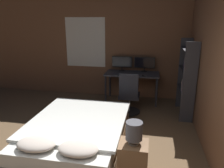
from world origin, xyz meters
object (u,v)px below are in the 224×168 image
bedside_lamp (134,131)px  keyboard (131,75)px  bed (77,134)px  desk (132,77)px  nightstand (133,163)px  office_chair (129,98)px  monitor_right (145,63)px  computer_mouse (143,75)px  monitor_left (122,62)px  bookshelf (187,77)px

bedside_lamp → keyboard: 2.82m
bed → desk: (0.70, 2.36, 0.44)m
nightstand → office_chair: 2.26m
monitor_right → keyboard: bearing=-122.2°
bed → nightstand: nightstand is taller
bed → computer_mouse: (0.99, 2.12, 0.55)m
desk → keyboard: size_ratio=3.45×
monitor_left → keyboard: bearing=-57.8°
nightstand → bedside_lamp: bearing=180.0°
monitor_right → computer_mouse: size_ratio=7.82×
nightstand → monitor_left: bearing=100.8°
bed → bedside_lamp: (1.03, -0.69, 0.53)m
bedside_lamp → keyboard: (-0.32, 2.81, 0.01)m
bedside_lamp → desk: (-0.32, 3.04, -0.09)m
bed → bedside_lamp: 1.35m
computer_mouse → bookshelf: (0.98, -0.46, 0.13)m
office_chair → bookshelf: size_ratio=0.58×
monitor_left → computer_mouse: 0.80m
bedside_lamp → computer_mouse: size_ratio=4.34×
bedside_lamp → bookshelf: size_ratio=0.18×
monitor_left → bookshelf: bookshelf is taller
bed → monitor_right: 2.89m
computer_mouse → office_chair: office_chair is taller
bed → nightstand: size_ratio=3.51×
bed → computer_mouse: bearing=64.8°
keyboard → office_chair: office_chair is taller
bed → office_chair: size_ratio=2.11×
office_chair → bookshelf: (1.26, 0.11, 0.53)m
desk → computer_mouse: computer_mouse is taller
bed → bedside_lamp: bearing=-33.8°
bedside_lamp → computer_mouse: bedside_lamp is taller
nightstand → computer_mouse: computer_mouse is taller
bed → monitor_left: bearing=81.3°
desk → computer_mouse: (0.29, -0.24, 0.11)m
monitor_left → keyboard: size_ratio=1.35×
bed → bookshelf: size_ratio=1.22×
bedside_lamp → monitor_right: bearing=90.4°
monitor_left → bookshelf: size_ratio=0.32×
keyboard → monitor_right: bearing=57.8°
desk → computer_mouse: 0.39m
office_chair → bed: bearing=-114.9°
bookshelf → keyboard: bearing=160.3°
computer_mouse → office_chair: (-0.27, -0.57, -0.40)m
monitor_left → office_chair: size_ratio=0.55×
bed → computer_mouse: 2.40m
keyboard → computer_mouse: bearing=0.0°
nightstand → bookshelf: bookshelf is taller
nightstand → monitor_right: size_ratio=1.09×
monitor_left → computer_mouse: bearing=-39.0°
bedside_lamp → desk: size_ratio=0.22×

